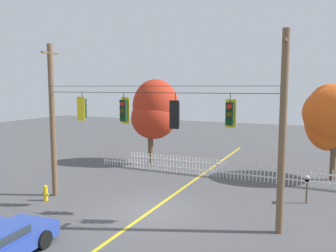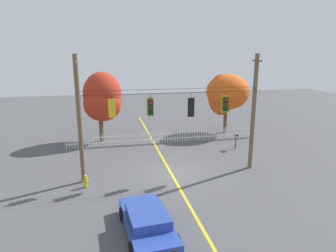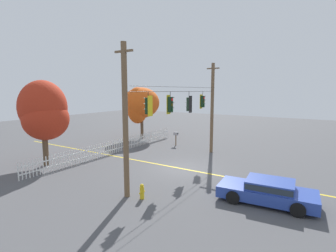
% 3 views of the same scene
% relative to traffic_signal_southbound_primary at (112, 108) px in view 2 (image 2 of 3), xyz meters
% --- Properties ---
extents(ground, '(80.00, 80.00, 0.00)m').
position_rel_traffic_signal_southbound_primary_xyz_m(ground, '(3.66, 0.01, -4.56)').
color(ground, '#4C4C4F').
extents(lane_centerline_stripe, '(0.16, 36.00, 0.01)m').
position_rel_traffic_signal_southbound_primary_xyz_m(lane_centerline_stripe, '(3.66, 0.01, -4.56)').
color(lane_centerline_stripe, gold).
rests_on(lane_centerline_stripe, ground).
extents(signal_support_span, '(11.41, 1.10, 7.71)m').
position_rel_traffic_signal_southbound_primary_xyz_m(signal_support_span, '(3.66, 0.01, -0.63)').
color(signal_support_span, brown).
rests_on(signal_support_span, ground).
extents(traffic_signal_southbound_primary, '(0.43, 0.38, 1.35)m').
position_rel_traffic_signal_southbound_primary_xyz_m(traffic_signal_southbound_primary, '(0.00, 0.00, 0.00)').
color(traffic_signal_southbound_primary, black).
extents(traffic_signal_eastbound_side, '(0.43, 0.38, 1.42)m').
position_rel_traffic_signal_southbound_primary_xyz_m(traffic_signal_eastbound_side, '(2.32, 0.02, -0.03)').
color(traffic_signal_eastbound_side, black).
extents(traffic_signal_northbound_secondary, '(0.43, 0.38, 1.51)m').
position_rel_traffic_signal_southbound_primary_xyz_m(traffic_signal_northbound_secondary, '(4.87, -0.00, -0.13)').
color(traffic_signal_northbound_secondary, black).
extents(traffic_signal_northbound_primary, '(0.43, 0.38, 1.37)m').
position_rel_traffic_signal_southbound_primary_xyz_m(traffic_signal_northbound_primary, '(7.21, 0.02, -0.02)').
color(traffic_signal_northbound_primary, black).
extents(white_picket_fence, '(16.76, 0.06, 1.13)m').
position_rel_traffic_signal_southbound_primary_xyz_m(white_picket_fence, '(4.64, 7.00, -3.99)').
color(white_picket_fence, white).
rests_on(white_picket_fence, ground).
extents(autumn_maple_near_fence, '(3.37, 3.46, 6.16)m').
position_rel_traffic_signal_southbound_primary_xyz_m(autumn_maple_near_fence, '(-0.60, 8.93, -0.73)').
color(autumn_maple_near_fence, brown).
rests_on(autumn_maple_near_fence, ground).
extents(autumn_maple_mid, '(4.23, 4.05, 5.79)m').
position_rel_traffic_signal_southbound_primary_xyz_m(autumn_maple_mid, '(11.26, 9.51, -0.62)').
color(autumn_maple_mid, brown).
rests_on(autumn_maple_mid, ground).
extents(parked_car, '(2.30, 4.62, 1.15)m').
position_rel_traffic_signal_southbound_primary_xyz_m(parked_car, '(1.16, -6.24, -3.96)').
color(parked_car, '#28429E').
rests_on(parked_car, ground).
extents(fire_hydrant, '(0.38, 0.22, 0.78)m').
position_rel_traffic_signal_southbound_primary_xyz_m(fire_hydrant, '(-1.74, -0.83, -4.18)').
color(fire_hydrant, gold).
rests_on(fire_hydrant, ground).
extents(roadside_mailbox, '(0.25, 0.44, 1.34)m').
position_rel_traffic_signal_southbound_primary_xyz_m(roadside_mailbox, '(10.01, 4.09, -3.47)').
color(roadside_mailbox, brown).
rests_on(roadside_mailbox, ground).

